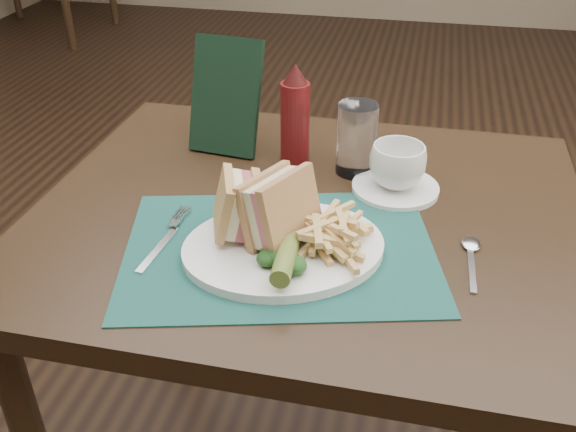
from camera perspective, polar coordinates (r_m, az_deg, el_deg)
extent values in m
plane|color=black|center=(1.91, 4.36, -10.96)|extent=(7.00, 7.00, 0.00)
plane|color=gray|center=(5.06, 10.67, 16.68)|extent=(6.00, 0.00, 6.00)
cube|color=#164840|center=(0.96, -0.72, -3.02)|extent=(0.53, 0.43, 0.00)
cylinder|color=#596D29|center=(0.88, -0.14, -3.46)|extent=(0.04, 0.12, 0.03)
cylinder|color=white|center=(1.13, 9.51, 2.48)|extent=(0.16, 0.16, 0.01)
imported|color=white|center=(1.10, 9.71, 4.41)|extent=(0.11, 0.11, 0.08)
cylinder|color=white|center=(1.15, 6.13, 6.82)|extent=(0.08, 0.08, 0.13)
cube|color=black|center=(1.22, -5.56, 10.55)|extent=(0.14, 0.10, 0.21)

